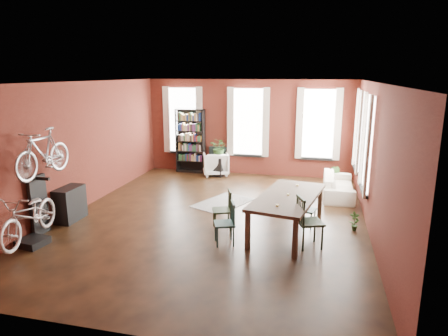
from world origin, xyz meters
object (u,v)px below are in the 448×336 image
(cream_sofa, at_px, (339,182))
(plant_stand, at_px, (219,167))
(console_table, at_px, (70,204))
(dining_chair_d, at_px, (307,210))
(dining_chair_b, at_px, (222,210))
(bookshelf, at_px, (190,141))
(white_armchair, at_px, (216,162))
(dining_table, at_px, (287,214))
(dining_chair_c, at_px, (310,222))
(bike_trainer, at_px, (33,242))
(dining_chair_a, at_px, (224,223))
(bicycle_floor, at_px, (27,193))

(cream_sofa, relative_size, plant_stand, 3.22)
(console_table, relative_size, plant_stand, 1.24)
(dining_chair_d, bearing_deg, dining_chair_b, 122.41)
(bookshelf, distance_m, plant_stand, 1.41)
(white_armchair, relative_size, console_table, 1.07)
(dining_table, xyz_separation_m, dining_chair_c, (0.49, -0.62, 0.10))
(dining_table, xyz_separation_m, bike_trainer, (-4.94, -1.88, -0.35))
(console_table, bearing_deg, dining_chair_b, 4.65)
(bike_trainer, bearing_deg, console_table, 94.12)
(bookshelf, xyz_separation_m, console_table, (-1.28, -5.20, -0.70))
(cream_sofa, bearing_deg, dining_chair_b, 140.81)
(bookshelf, bearing_deg, dining_chair_b, -64.54)
(dining_chair_a, xyz_separation_m, bike_trainer, (-3.75, -0.99, -0.37))
(dining_chair_a, bearing_deg, bike_trainer, -96.06)
(dining_chair_b, bearing_deg, bike_trainer, -83.89)
(console_table, bearing_deg, dining_table, 4.82)
(plant_stand, bearing_deg, console_table, -116.38)
(dining_chair_d, relative_size, bicycle_floor, 0.42)
(white_armchair, bearing_deg, cream_sofa, 138.84)
(dining_chair_b, bearing_deg, dining_chair_c, 55.34)
(dining_chair_b, height_order, bookshelf, bookshelf)
(console_table, relative_size, bicycle_floor, 0.42)
(dining_table, relative_size, bookshelf, 1.13)
(dining_chair_c, distance_m, bookshelf, 6.89)
(dining_chair_a, height_order, bookshelf, bookshelf)
(dining_chair_d, height_order, bicycle_floor, bicycle_floor)
(cream_sofa, bearing_deg, dining_chair_a, 149.10)
(dining_chair_a, xyz_separation_m, white_armchair, (-1.62, 5.46, -0.01))
(dining_chair_d, xyz_separation_m, white_armchair, (-3.21, 4.12, 0.03))
(bookshelf, relative_size, bicycle_floor, 1.15)
(dining_chair_c, xyz_separation_m, cream_sofa, (0.70, 3.69, -0.11))
(dining_chair_b, bearing_deg, dining_chair_a, -3.00)
(bookshelf, bearing_deg, dining_chair_c, -51.74)
(bookshelf, bearing_deg, console_table, -103.83)
(cream_sofa, bearing_deg, dining_chair_d, 163.19)
(white_armchair, relative_size, cream_sofa, 0.41)
(dining_chair_a, bearing_deg, plant_stand, 174.68)
(bike_trainer, bearing_deg, white_armchair, 71.76)
(white_armchair, bearing_deg, console_table, 45.28)
(dining_chair_b, height_order, cream_sofa, dining_chair_b)
(white_armchair, height_order, cream_sofa, white_armchair)
(dining_chair_a, distance_m, bookshelf, 6.26)
(plant_stand, bearing_deg, dining_chair_a, -74.47)
(dining_chair_d, distance_m, bike_trainer, 5.83)
(dining_table, height_order, dining_chair_d, dining_table)
(dining_chair_a, xyz_separation_m, cream_sofa, (2.38, 3.97, -0.03))
(dining_table, height_order, white_armchair, white_armchair)
(dining_chair_a, height_order, white_armchair, dining_chair_a)
(dining_table, height_order, dining_chair_c, dining_chair_c)
(dining_chair_b, height_order, bike_trainer, dining_chair_b)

